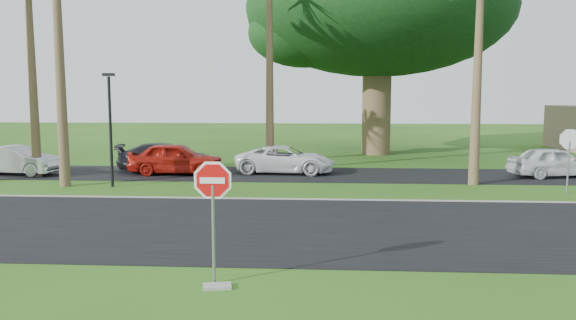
# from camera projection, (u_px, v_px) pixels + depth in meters

# --- Properties ---
(ground) EXTENTS (120.00, 120.00, 0.00)m
(ground) POSITION_uv_depth(u_px,v_px,m) (218.00, 243.00, 14.32)
(ground) COLOR #244812
(ground) RESTS_ON ground
(road) EXTENTS (120.00, 8.00, 0.02)m
(road) POSITION_uv_depth(u_px,v_px,m) (231.00, 225.00, 16.30)
(road) COLOR black
(road) RESTS_ON ground
(parking_strip) EXTENTS (120.00, 5.00, 0.02)m
(parking_strip) POSITION_uv_depth(u_px,v_px,m) (267.00, 174.00, 26.71)
(parking_strip) COLOR black
(parking_strip) RESTS_ON ground
(curb) EXTENTS (120.00, 0.12, 0.06)m
(curb) POSITION_uv_depth(u_px,v_px,m) (249.00, 199.00, 20.31)
(curb) COLOR gray
(curb) RESTS_ON ground
(stop_sign_near) EXTENTS (1.05, 0.07, 2.62)m
(stop_sign_near) POSITION_uv_depth(u_px,v_px,m) (213.00, 197.00, 11.11)
(stop_sign_near) COLOR gray
(stop_sign_near) RESTS_ON ground
(stop_sign_far) EXTENTS (1.05, 0.07, 2.62)m
(stop_sign_far) POSITION_uv_depth(u_px,v_px,m) (569.00, 148.00, 21.28)
(stop_sign_far) COLOR gray
(stop_sign_far) RESTS_ON ground
(canopy_tree) EXTENTS (16.50, 16.50, 13.12)m
(canopy_tree) POSITION_uv_depth(u_px,v_px,m) (378.00, 11.00, 34.70)
(canopy_tree) COLOR brown
(canopy_tree) RESTS_ON ground
(streetlight_right) EXTENTS (0.45, 0.25, 4.64)m
(streetlight_right) POSITION_uv_depth(u_px,v_px,m) (110.00, 122.00, 22.82)
(streetlight_right) COLOR black
(streetlight_right) RESTS_ON ground
(car_silver) EXTENTS (4.26, 1.94, 1.35)m
(car_silver) POSITION_uv_depth(u_px,v_px,m) (17.00, 161.00, 26.39)
(car_silver) COLOR #A7A9AE
(car_silver) RESTS_ON ground
(car_red) EXTENTS (4.43, 1.81, 1.51)m
(car_red) POSITION_uv_depth(u_px,v_px,m) (176.00, 159.00, 26.55)
(car_red) COLOR #A9160E
(car_red) RESTS_ON ground
(car_dark) EXTENTS (5.10, 2.99, 1.39)m
(car_dark) POSITION_uv_depth(u_px,v_px,m) (167.00, 158.00, 27.51)
(car_dark) COLOR black
(car_dark) RESTS_ON ground
(car_minivan) EXTENTS (4.87, 2.54, 1.31)m
(car_minivan) POSITION_uv_depth(u_px,v_px,m) (285.00, 160.00, 26.95)
(car_minivan) COLOR white
(car_minivan) RESTS_ON ground
(car_pickup) EXTENTS (4.31, 2.45, 1.38)m
(car_pickup) POSITION_uv_depth(u_px,v_px,m) (553.00, 162.00, 25.70)
(car_pickup) COLOR white
(car_pickup) RESTS_ON ground
(utility_slab) EXTENTS (0.61, 0.45, 0.06)m
(utility_slab) POSITION_uv_depth(u_px,v_px,m) (217.00, 286.00, 11.04)
(utility_slab) COLOR gray
(utility_slab) RESTS_ON ground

